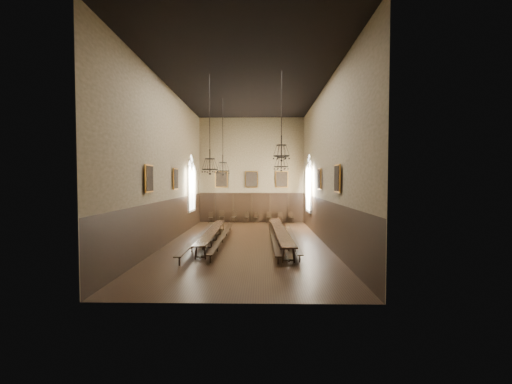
{
  "coord_description": "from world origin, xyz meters",
  "views": [
    {
      "loc": [
        0.89,
        -18.05,
        3.62
      ],
      "look_at": [
        0.53,
        1.5,
        2.89
      ],
      "focal_mm": 22.0,
      "sensor_mm": 36.0,
      "label": 1
    }
  ],
  "objects_px": {
    "chair_5": "(269,219)",
    "chandelier_front_left": "(210,163)",
    "bench_right_inner": "(273,239)",
    "bench_right_outer": "(292,238)",
    "chair_1": "(222,219)",
    "chair_3": "(246,219)",
    "chair_0": "(211,219)",
    "chair_7": "(291,219)",
    "bench_left_inner": "(223,238)",
    "chair_6": "(281,220)",
    "chandelier_back_left": "(223,166)",
    "table_right": "(280,236)",
    "chandelier_front_right": "(281,150)",
    "bench_left_outer": "(201,237)",
    "chair_4": "(256,220)",
    "chandelier_back_right": "(281,162)",
    "table_left": "(213,236)",
    "chair_2": "(234,219)"
  },
  "relations": [
    {
      "from": "bench_left_inner",
      "to": "bench_right_inner",
      "type": "xyz_separation_m",
      "value": [
        2.93,
        -0.16,
        -0.0
      ]
    },
    {
      "from": "chandelier_front_left",
      "to": "chandelier_front_right",
      "type": "bearing_deg",
      "value": -7.11
    },
    {
      "from": "chair_7",
      "to": "chair_6",
      "type": "bearing_deg",
      "value": 164.94
    },
    {
      "from": "table_right",
      "to": "bench_left_inner",
      "type": "xyz_separation_m",
      "value": [
        -3.32,
        -0.18,
        -0.12
      ]
    },
    {
      "from": "bench_right_inner",
      "to": "bench_right_outer",
      "type": "xyz_separation_m",
      "value": [
        1.11,
        0.16,
        -0.01
      ]
    },
    {
      "from": "bench_left_inner",
      "to": "chandelier_front_left",
      "type": "distance_m",
      "value": 4.68
    },
    {
      "from": "bench_right_inner",
      "to": "chair_1",
      "type": "bearing_deg",
      "value": 114.86
    },
    {
      "from": "table_left",
      "to": "chair_0",
      "type": "distance_m",
      "value": 8.55
    },
    {
      "from": "table_left",
      "to": "chair_0",
      "type": "height_order",
      "value": "chair_0"
    },
    {
      "from": "chair_5",
      "to": "chandelier_front_right",
      "type": "height_order",
      "value": "chandelier_front_right"
    },
    {
      "from": "bench_left_inner",
      "to": "chair_5",
      "type": "relative_size",
      "value": 10.44
    },
    {
      "from": "chandelier_back_right",
      "to": "bench_left_outer",
      "type": "bearing_deg",
      "value": -153.32
    },
    {
      "from": "bench_right_inner",
      "to": "chair_1",
      "type": "xyz_separation_m",
      "value": [
        -4.1,
        8.85,
        0.04
      ]
    },
    {
      "from": "chair_1",
      "to": "chair_3",
      "type": "xyz_separation_m",
      "value": [
        2.12,
        -0.01,
        -0.03
      ]
    },
    {
      "from": "chair_3",
      "to": "chandelier_back_left",
      "type": "relative_size",
      "value": 0.19
    },
    {
      "from": "chair_1",
      "to": "chair_6",
      "type": "height_order",
      "value": "chair_1"
    },
    {
      "from": "bench_right_inner",
      "to": "chair_6",
      "type": "bearing_deg",
      "value": 83.92
    },
    {
      "from": "bench_left_outer",
      "to": "chandelier_front_right",
      "type": "xyz_separation_m",
      "value": [
        4.5,
        -2.43,
        4.81
      ]
    },
    {
      "from": "chair_3",
      "to": "chair_5",
      "type": "height_order",
      "value": "chair_5"
    },
    {
      "from": "chair_5",
      "to": "bench_left_outer",
      "type": "bearing_deg",
      "value": -107.17
    },
    {
      "from": "chair_4",
      "to": "chair_1",
      "type": "bearing_deg",
      "value": -162.93
    },
    {
      "from": "chair_2",
      "to": "chandelier_back_right",
      "type": "distance_m",
      "value": 8.5
    },
    {
      "from": "table_right",
      "to": "chandelier_front_right",
      "type": "height_order",
      "value": "chandelier_front_right"
    },
    {
      "from": "bench_right_inner",
      "to": "chandelier_front_left",
      "type": "height_order",
      "value": "chandelier_front_left"
    },
    {
      "from": "table_right",
      "to": "chair_6",
      "type": "distance_m",
      "value": 8.51
    },
    {
      "from": "chair_1",
      "to": "chandelier_back_right",
      "type": "xyz_separation_m",
      "value": [
        4.7,
        -6.25,
        4.48
      ]
    },
    {
      "from": "chandelier_back_left",
      "to": "chandelier_back_right",
      "type": "distance_m",
      "value": 3.87
    },
    {
      "from": "table_right",
      "to": "chandelier_back_right",
      "type": "xyz_separation_m",
      "value": [
        0.21,
        2.26,
        4.4
      ]
    },
    {
      "from": "chair_5",
      "to": "chandelier_front_left",
      "type": "height_order",
      "value": "chandelier_front_left"
    },
    {
      "from": "chandelier_back_left",
      "to": "chandelier_front_left",
      "type": "bearing_deg",
      "value": -90.86
    },
    {
      "from": "chair_1",
      "to": "chandelier_back_right",
      "type": "distance_m",
      "value": 9.01
    },
    {
      "from": "chair_0",
      "to": "chair_3",
      "type": "relative_size",
      "value": 0.97
    },
    {
      "from": "chandelier_back_left",
      "to": "chair_4",
      "type": "bearing_deg",
      "value": 70.4
    },
    {
      "from": "chair_6",
      "to": "chandelier_back_left",
      "type": "height_order",
      "value": "chandelier_back_left"
    },
    {
      "from": "chandelier_back_right",
      "to": "chandelier_front_left",
      "type": "relative_size",
      "value": 0.94
    },
    {
      "from": "bench_right_inner",
      "to": "chair_0",
      "type": "distance_m",
      "value": 10.16
    },
    {
      "from": "chair_3",
      "to": "chandelier_front_right",
      "type": "relative_size",
      "value": 0.21
    },
    {
      "from": "bench_left_outer",
      "to": "chandelier_back_left",
      "type": "bearing_deg",
      "value": 71.23
    },
    {
      "from": "chandelier_back_left",
      "to": "chandelier_front_left",
      "type": "distance_m",
      "value": 4.75
    },
    {
      "from": "chair_3",
      "to": "chandelier_back_right",
      "type": "bearing_deg",
      "value": -54.25
    },
    {
      "from": "table_left",
      "to": "chair_0",
      "type": "bearing_deg",
      "value": 100.0
    },
    {
      "from": "bench_left_inner",
      "to": "chandelier_back_right",
      "type": "distance_m",
      "value": 6.23
    },
    {
      "from": "chair_3",
      "to": "chandelier_front_left",
      "type": "xyz_separation_m",
      "value": [
        -1.34,
        -10.61,
        4.24
      ]
    },
    {
      "from": "chair_4",
      "to": "chandelier_front_left",
      "type": "distance_m",
      "value": 11.64
    },
    {
      "from": "chair_7",
      "to": "bench_left_inner",
      "type": "bearing_deg",
      "value": -133.97
    },
    {
      "from": "bench_left_outer",
      "to": "chandelier_front_right",
      "type": "distance_m",
      "value": 7.02
    },
    {
      "from": "chair_4",
      "to": "chair_7",
      "type": "relative_size",
      "value": 0.92
    },
    {
      "from": "chair_1",
      "to": "chandelier_back_right",
      "type": "relative_size",
      "value": 0.22
    },
    {
      "from": "chair_4",
      "to": "bench_left_inner",
      "type": "bearing_deg",
      "value": -84.32
    },
    {
      "from": "chandelier_back_right",
      "to": "chandelier_back_left",
      "type": "bearing_deg",
      "value": 174.57
    }
  ]
}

